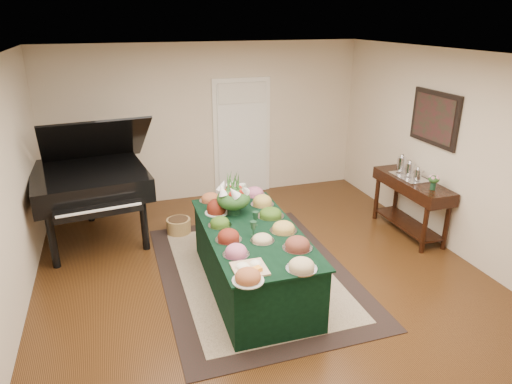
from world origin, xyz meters
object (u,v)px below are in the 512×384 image
object	(u,v)px
grand_piano	(90,179)
mahogany_sideboard	(412,192)
buffet_table	(252,259)
floral_centerpiece	(233,194)

from	to	relation	value
grand_piano	mahogany_sideboard	bearing A→B (deg)	-15.45
grand_piano	buffet_table	bearing A→B (deg)	-47.36
floral_centerpiece	mahogany_sideboard	xyz separation A→B (m)	(2.77, 0.19, -0.36)
grand_piano	floral_centerpiece	bearing A→B (deg)	-39.76
floral_centerpiece	grand_piano	world-z (taller)	grand_piano
floral_centerpiece	mahogany_sideboard	bearing A→B (deg)	3.82
buffet_table	grand_piano	distance (m)	2.70
grand_piano	mahogany_sideboard	distance (m)	4.66
buffet_table	grand_piano	bearing A→B (deg)	132.64
floral_centerpiece	buffet_table	bearing A→B (deg)	-81.29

